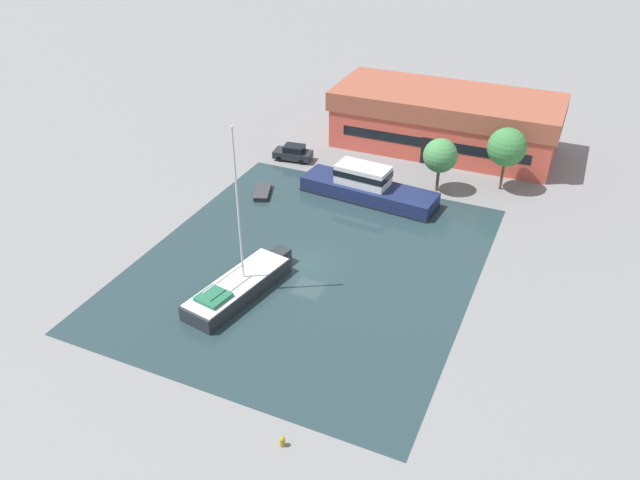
# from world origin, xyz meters

# --- Properties ---
(ground_plane) EXTENTS (440.00, 440.00, 0.00)m
(ground_plane) POSITION_xyz_m (0.00, 0.00, 0.00)
(ground_plane) COLOR slate
(water_canal) EXTENTS (26.52, 31.14, 0.01)m
(water_canal) POSITION_xyz_m (0.00, 0.00, 0.00)
(water_canal) COLOR #23383D
(water_canal) RESTS_ON ground
(warehouse_building) EXTENTS (24.76, 10.67, 6.38)m
(warehouse_building) POSITION_xyz_m (3.97, 27.74, 3.23)
(warehouse_building) COLOR #C64C3D
(warehouse_building) RESTS_ON ground
(quay_tree_near_building) EXTENTS (3.34, 3.34, 5.47)m
(quay_tree_near_building) POSITION_xyz_m (6.19, 17.04, 3.79)
(quay_tree_near_building) COLOR brown
(quay_tree_near_building) RESTS_ON ground
(quay_tree_by_water) EXTENTS (3.77, 3.77, 6.42)m
(quay_tree_by_water) POSITION_xyz_m (11.91, 19.97, 4.52)
(quay_tree_by_water) COLOR brown
(quay_tree_by_water) RESTS_ON ground
(parked_car) EXTENTS (4.33, 2.38, 1.71)m
(parked_car) POSITION_xyz_m (-10.07, 17.67, 0.85)
(parked_car) COLOR #1E2328
(parked_car) RESTS_ON ground
(sailboat_moored) EXTENTS (4.59, 10.97, 13.46)m
(sailboat_moored) POSITION_xyz_m (-3.11, -5.77, 0.73)
(sailboat_moored) COLOR #23282D
(sailboat_moored) RESTS_ON water_canal
(motor_cruiser) EXTENTS (13.73, 4.80, 3.32)m
(motor_cruiser) POSITION_xyz_m (0.35, 12.70, 1.19)
(motor_cruiser) COLOR #19234C
(motor_cruiser) RESTS_ON water_canal
(small_dinghy) EXTENTS (2.52, 3.70, 0.48)m
(small_dinghy) POSITION_xyz_m (-9.31, 9.22, 0.25)
(small_dinghy) COLOR #23282D
(small_dinghy) RESTS_ON water_canal
(mooring_bollard) EXTENTS (0.33, 0.33, 0.70)m
(mooring_bollard) POSITION_xyz_m (6.42, -17.28, 0.37)
(mooring_bollard) COLOR olive
(mooring_bollard) RESTS_ON ground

